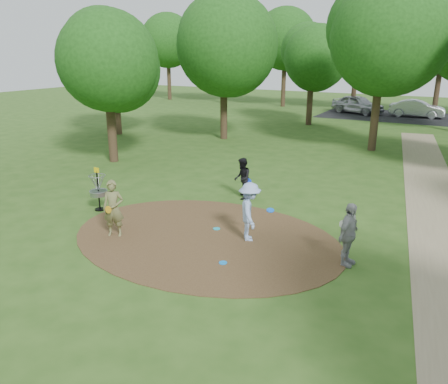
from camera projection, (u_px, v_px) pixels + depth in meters
The scene contains 13 objects.
ground at pixel (205, 238), 13.10m from camera, with size 100.00×100.00×0.00m, color #2D5119.
dirt_clearing at pixel (205, 237), 13.10m from camera, with size 8.40×8.40×0.02m, color #47301C.
parking_lot at pixel (406, 117), 37.25m from camera, with size 14.00×8.00×0.01m, color black.
player_observer_with_disc at pixel (113, 209), 13.00m from camera, with size 0.75×0.65×1.74m.
player_throwing_with_disc at pixel (250, 212), 12.70m from camera, with size 1.35×1.31×1.76m.
player_walking_with_disc at pixel (242, 178), 16.38m from camera, with size 0.86×0.94×1.57m.
player_waiting_with_disc at pixel (348, 235), 11.18m from camera, with size 0.60×1.06×1.70m.
disc_ground_cyan at pixel (217, 229), 13.68m from camera, with size 0.22×0.22×0.02m, color #1AB3D4.
disc_ground_blue at pixel (223, 263), 11.48m from camera, with size 0.22×0.22×0.02m, color #0D81EC.
car_left at pixel (358, 104), 39.13m from camera, with size 1.91×4.75×1.62m, color #A4A5AC.
car_right at pixel (417, 109), 36.85m from camera, with size 1.53×4.38×1.44m, color #ACAEB4.
disc_golf_basket at pixel (98, 186), 15.14m from camera, with size 0.63×0.63×1.54m.
tree_ring at pixel (349, 55), 18.63m from camera, with size 37.29×45.52×8.94m.
Camera 1 is at (6.28, -10.30, 5.33)m, focal length 35.00 mm.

